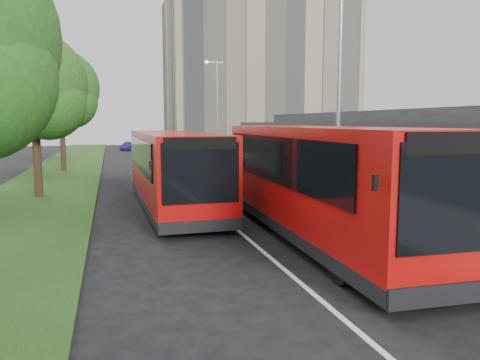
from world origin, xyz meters
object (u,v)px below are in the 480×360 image
object	(u,v)px
bus_main	(323,182)
tree_mid	(34,91)
tree_far	(60,93)
car_far	(129,146)
bus_second	(173,170)
car_near	(170,149)
litter_bin	(284,175)
lamp_post_far	(216,105)
bollard	(245,162)
lamp_post_near	(337,86)

from	to	relation	value
bus_main	tree_mid	bearing A→B (deg)	133.06
tree_far	car_far	distance (m)	25.37
bus_second	car_near	distance (m)	32.23
tree_far	bus_main	xyz separation A→B (m)	(9.11, -22.26, -3.72)
tree_far	litter_bin	bearing A→B (deg)	-42.92
lamp_post_far	car_near	world-z (taller)	lamp_post_far
tree_far	bus_second	bearing A→B (deg)	-70.94
tree_mid	bollard	distance (m)	15.45
bus_second	bollard	size ratio (longest dim) A/B	10.59
bus_second	bus_main	bearing A→B (deg)	-61.13
litter_bin	tree_far	bearing A→B (deg)	137.08
lamp_post_far	bus_main	xyz separation A→B (m)	(-2.01, -23.21, -3.03)
bus_main	car_far	distance (m)	46.73
tree_far	bollard	size ratio (longest dim) A/B	8.25
bus_second	car_near	size ratio (longest dim) A/B	2.95
bus_main	bollard	size ratio (longest dim) A/B	11.52
tree_mid	car_near	bearing A→B (deg)	71.39
lamp_post_far	car_far	world-z (taller)	lamp_post_far
tree_far	bus_second	size ratio (longest dim) A/B	0.78
tree_mid	litter_bin	world-z (taller)	tree_mid
bus_second	car_far	bearing A→B (deg)	89.09
tree_mid	lamp_post_near	distance (m)	13.17
tree_far	bollard	world-z (taller)	tree_far
tree_far	car_far	xyz separation A→B (m)	(5.40, 24.30, -4.87)
tree_mid	lamp_post_far	world-z (taller)	lamp_post_far
car_far	litter_bin	bearing A→B (deg)	-54.60
bus_main	bus_second	bearing A→B (deg)	121.48
lamp_post_near	lamp_post_far	bearing A→B (deg)	90.00
bus_main	car_near	xyz separation A→B (m)	(0.26, 38.11, -1.07)
car_near	car_far	xyz separation A→B (m)	(-3.98, 8.45, -0.09)
lamp_post_far	litter_bin	xyz separation A→B (m)	(1.00, -12.22, -4.09)
car_far	lamp_post_far	bearing A→B (deg)	-51.52
lamp_post_near	bus_main	xyz separation A→B (m)	(-2.01, -3.21, -3.03)
lamp_post_far	bus_main	world-z (taller)	lamp_post_far
tree_mid	litter_bin	xyz separation A→B (m)	(12.13, 0.72, -4.16)
lamp_post_near	litter_bin	size ratio (longest dim) A/B	8.41
lamp_post_near	car_near	size ratio (longest dim) A/B	2.20
litter_bin	car_near	size ratio (longest dim) A/B	0.26
bus_main	litter_bin	size ratio (longest dim) A/B	12.28
car_near	tree_far	bearing A→B (deg)	-129.28
tree_mid	bollard	size ratio (longest dim) A/B	7.30
lamp_post_near	car_near	distance (m)	35.19
car_near	car_far	world-z (taller)	car_near
bus_main	litter_bin	distance (m)	11.44
bollard	lamp_post_far	bearing A→B (deg)	103.47
car_far	car_near	bearing A→B (deg)	-40.07
tree_mid	litter_bin	size ratio (longest dim) A/B	7.78
lamp_post_far	car_far	distance (m)	24.41
bus_second	tree_mid	bearing A→B (deg)	142.28
bollard	tree_far	bearing A→B (deg)	164.27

